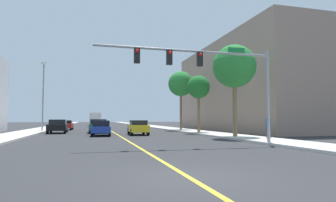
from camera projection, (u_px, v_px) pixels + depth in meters
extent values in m
plane|color=#2D2D30|center=(107.00, 128.00, 48.28)|extent=(192.00, 192.00, 0.00)
cube|color=beige|center=(47.00, 128.00, 45.89)|extent=(3.30, 168.00, 0.15)
cube|color=beige|center=(161.00, 127.00, 50.67)|extent=(3.30, 168.00, 0.15)
cube|color=yellow|center=(107.00, 128.00, 48.28)|extent=(0.16, 144.00, 0.01)
cube|color=gray|center=(261.00, 88.00, 40.47)|extent=(14.60, 27.28, 11.81)
cylinder|color=gray|center=(268.00, 96.00, 17.93)|extent=(0.20, 0.20, 5.66)
cylinder|color=gray|center=(187.00, 51.00, 16.72)|extent=(10.58, 0.14, 0.14)
cube|color=black|center=(200.00, 59.00, 16.90)|extent=(0.32, 0.24, 0.84)
sphere|color=red|center=(201.00, 54.00, 16.78)|extent=(0.20, 0.20, 0.20)
cube|color=black|center=(169.00, 57.00, 16.42)|extent=(0.32, 0.24, 0.84)
sphere|color=red|center=(170.00, 53.00, 16.30)|extent=(0.20, 0.20, 0.20)
cube|color=black|center=(137.00, 56.00, 15.94)|extent=(0.32, 0.24, 0.84)
sphere|color=red|center=(137.00, 51.00, 15.82)|extent=(0.20, 0.20, 0.20)
cube|color=#147233|center=(236.00, 50.00, 17.55)|extent=(1.10, 0.04, 0.28)
cylinder|color=gray|center=(43.00, 97.00, 34.46)|extent=(0.16, 0.16, 7.96)
cube|color=beige|center=(44.00, 63.00, 34.72)|extent=(0.56, 0.28, 0.20)
cylinder|color=brown|center=(235.00, 101.00, 23.79)|extent=(0.37, 0.37, 5.78)
sphere|color=#287F33|center=(234.00, 66.00, 23.97)|extent=(3.59, 3.59, 3.59)
cone|color=#287F33|center=(246.00, 69.00, 24.22)|extent=(0.46, 1.58, 1.93)
cone|color=#287F33|center=(237.00, 71.00, 24.93)|extent=(1.49, 1.40, 1.66)
cone|color=#287F33|center=(223.00, 70.00, 24.73)|extent=(1.72, 1.26, 1.68)
cone|color=#287F33|center=(222.00, 68.00, 23.77)|extent=(0.55, 1.82, 1.44)
cone|color=#287F33|center=(233.00, 66.00, 22.95)|extent=(1.29, 1.05, 1.81)
cone|color=#287F33|center=(246.00, 67.00, 23.21)|extent=(1.72, 1.32, 1.56)
cylinder|color=brown|center=(199.00, 109.00, 31.34)|extent=(0.30, 0.30, 4.89)
sphere|color=#1E6B28|center=(199.00, 87.00, 31.49)|extent=(2.49, 2.49, 2.49)
cone|color=#1E6B28|center=(205.00, 89.00, 31.52)|extent=(0.64, 1.31, 1.29)
cone|color=#1E6B28|center=(199.00, 89.00, 32.21)|extent=(1.31, 0.86, 1.28)
cone|color=#1E6B28|center=(193.00, 89.00, 31.99)|extent=(1.28, 1.01, 1.27)
cone|color=#1E6B28|center=(192.00, 89.00, 31.32)|extent=(0.49, 1.30, 1.17)
cone|color=#1E6B28|center=(197.00, 88.00, 30.76)|extent=(1.03, 0.80, 1.30)
cone|color=#1E6B28|center=(204.00, 88.00, 30.95)|extent=(1.06, 0.81, 1.40)
cylinder|color=brown|center=(181.00, 106.00, 39.10)|extent=(0.29, 0.29, 6.18)
sphere|color=#287F33|center=(181.00, 84.00, 39.29)|extent=(3.41, 3.41, 3.41)
cone|color=#287F33|center=(187.00, 86.00, 39.69)|extent=(0.64, 1.75, 1.26)
cone|color=#287F33|center=(178.00, 86.00, 40.26)|extent=(1.42, 0.45, 1.60)
cone|color=#287F33|center=(174.00, 85.00, 38.90)|extent=(0.56, 1.36, 1.71)
cone|color=#287F33|center=(183.00, 84.00, 38.28)|extent=(1.98, 0.57, 1.38)
cube|color=black|center=(58.00, 127.00, 31.59)|extent=(1.98, 4.33, 0.66)
cube|color=black|center=(58.00, 122.00, 31.64)|extent=(1.71, 2.08, 0.51)
cylinder|color=black|center=(65.00, 131.00, 30.27)|extent=(0.23, 0.64, 0.64)
cylinder|color=black|center=(47.00, 131.00, 29.81)|extent=(0.23, 0.64, 0.64)
cylinder|color=black|center=(67.00, 130.00, 33.34)|extent=(0.23, 0.64, 0.64)
cylinder|color=black|center=(51.00, 130.00, 32.87)|extent=(0.23, 0.64, 0.64)
cube|color=red|center=(66.00, 125.00, 40.55)|extent=(1.83, 4.01, 0.62)
cube|color=black|center=(66.00, 122.00, 40.51)|extent=(1.57, 1.87, 0.41)
cylinder|color=black|center=(71.00, 128.00, 39.31)|extent=(0.23, 0.64, 0.64)
cylinder|color=black|center=(59.00, 128.00, 38.95)|extent=(0.23, 0.64, 0.64)
cylinder|color=black|center=(73.00, 127.00, 42.10)|extent=(0.23, 0.64, 0.64)
cylinder|color=black|center=(61.00, 127.00, 41.74)|extent=(0.23, 0.64, 0.64)
cube|color=gold|center=(138.00, 128.00, 28.21)|extent=(1.82, 3.88, 0.66)
cube|color=black|center=(138.00, 123.00, 28.06)|extent=(1.56, 2.03, 0.45)
cylinder|color=black|center=(129.00, 131.00, 29.34)|extent=(0.24, 0.65, 0.64)
cylinder|color=black|center=(144.00, 131.00, 29.69)|extent=(0.24, 0.65, 0.64)
cylinder|color=black|center=(132.00, 132.00, 26.68)|extent=(0.24, 0.65, 0.64)
cylinder|color=black|center=(148.00, 132.00, 27.03)|extent=(0.24, 0.65, 0.64)
cube|color=#196638|center=(98.00, 127.00, 32.27)|extent=(1.98, 4.57, 0.70)
cube|color=black|center=(98.00, 122.00, 32.01)|extent=(1.72, 2.12, 0.50)
cylinder|color=black|center=(90.00, 130.00, 33.67)|extent=(0.23, 0.64, 0.64)
cylinder|color=black|center=(105.00, 129.00, 34.14)|extent=(0.23, 0.64, 0.64)
cylinder|color=black|center=(90.00, 131.00, 30.37)|extent=(0.23, 0.64, 0.64)
cylinder|color=black|center=(107.00, 131.00, 30.83)|extent=(0.23, 0.64, 0.64)
cube|color=white|center=(96.00, 124.00, 56.08)|extent=(1.94, 3.90, 0.64)
cube|color=black|center=(96.00, 121.00, 56.00)|extent=(1.69, 1.74, 0.48)
cylinder|color=black|center=(92.00, 125.00, 57.20)|extent=(0.23, 0.64, 0.64)
cylinder|color=black|center=(100.00, 125.00, 57.62)|extent=(0.23, 0.64, 0.64)
cylinder|color=black|center=(92.00, 125.00, 54.51)|extent=(0.23, 0.64, 0.64)
cylinder|color=black|center=(101.00, 125.00, 54.93)|extent=(0.23, 0.64, 0.64)
cube|color=#1E389E|center=(101.00, 129.00, 26.91)|extent=(1.91, 4.36, 0.55)
cube|color=black|center=(101.00, 123.00, 26.81)|extent=(1.60, 2.05, 0.54)
cylinder|color=black|center=(94.00, 132.00, 28.29)|extent=(0.25, 0.65, 0.64)
cylinder|color=black|center=(109.00, 131.00, 28.60)|extent=(0.25, 0.65, 0.64)
cylinder|color=black|center=(92.00, 133.00, 25.18)|extent=(0.25, 0.65, 0.64)
cylinder|color=black|center=(110.00, 133.00, 25.50)|extent=(0.25, 0.65, 0.64)
cube|color=silver|center=(95.00, 120.00, 68.00)|extent=(2.41, 2.41, 1.60)
cube|color=silver|center=(95.00, 118.00, 63.88)|extent=(2.43, 6.18, 2.41)
cylinder|color=black|center=(90.00, 124.00, 67.68)|extent=(0.28, 0.90, 0.90)
cylinder|color=black|center=(99.00, 124.00, 68.21)|extent=(0.28, 0.90, 0.90)
cylinder|color=black|center=(90.00, 124.00, 62.05)|extent=(0.28, 0.90, 0.90)
cylinder|color=black|center=(100.00, 124.00, 62.58)|extent=(0.28, 0.90, 0.90)
cylinder|color=#3F3859|center=(268.00, 132.00, 21.61)|extent=(0.32, 0.32, 0.81)
cylinder|color=#26598C|center=(268.00, 123.00, 21.66)|extent=(0.38, 0.38, 0.64)
sphere|color=tan|center=(268.00, 117.00, 21.68)|extent=(0.22, 0.22, 0.22)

